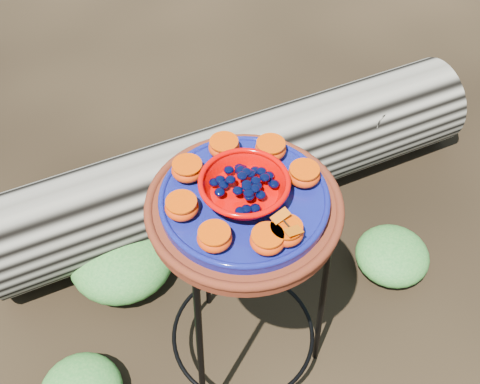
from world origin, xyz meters
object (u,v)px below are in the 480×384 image
plant_stand (243,297)px  cobalt_plate (244,200)px  red_bowl (244,189)px  terracotta_saucer (244,209)px  driftwood_log (237,166)px

plant_stand → cobalt_plate: bearing=0.0°
cobalt_plate → red_bowl: size_ratio=2.00×
terracotta_saucer → cobalt_plate: 0.03m
plant_stand → terracotta_saucer: size_ratio=1.67×
red_bowl → plant_stand: bearing=0.0°
driftwood_log → cobalt_plate: bearing=-118.5°
terracotta_saucer → driftwood_log: 0.85m
terracotta_saucer → cobalt_plate: size_ratio=1.17×
plant_stand → cobalt_plate: cobalt_plate is taller
cobalt_plate → red_bowl: 0.04m
terracotta_saucer → red_bowl: red_bowl is taller
terracotta_saucer → red_bowl: 0.07m
terracotta_saucer → plant_stand: bearing=0.0°
terracotta_saucer → driftwood_log: terracotta_saucer is taller
cobalt_plate → red_bowl: (0.00, 0.00, 0.04)m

